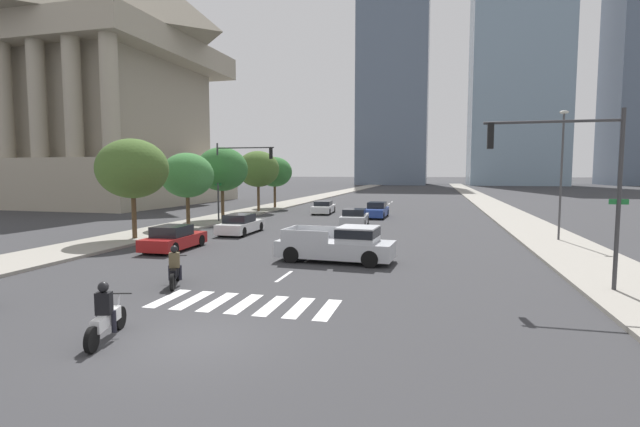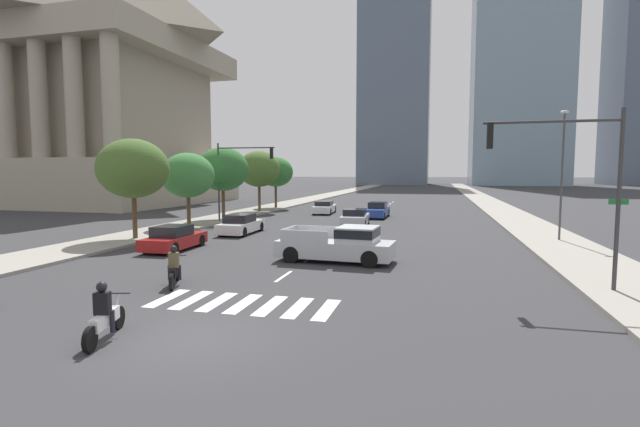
% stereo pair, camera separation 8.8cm
% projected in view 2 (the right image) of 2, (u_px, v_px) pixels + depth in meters
% --- Properties ---
extents(ground_plane, '(800.00, 800.00, 0.00)m').
position_uv_depth(ground_plane, '(193.00, 338.00, 11.65)').
color(ground_plane, '#333335').
extents(sidewalk_east, '(4.00, 260.00, 0.15)m').
position_uv_depth(sidewalk_east, '(523.00, 223.00, 37.59)').
color(sidewalk_east, gray).
rests_on(sidewalk_east, ground).
extents(sidewalk_west, '(4.00, 260.00, 0.15)m').
position_uv_depth(sidewalk_west, '(232.00, 216.00, 43.69)').
color(sidewalk_west, gray).
rests_on(sidewalk_west, ground).
extents(crosswalk_near, '(5.85, 2.25, 0.01)m').
position_uv_depth(crosswalk_near, '(243.00, 304.00, 14.71)').
color(crosswalk_near, silver).
rests_on(crosswalk_near, ground).
extents(lane_divider_center, '(0.14, 50.00, 0.01)m').
position_uv_depth(lane_divider_center, '(369.00, 218.00, 41.78)').
color(lane_divider_center, silver).
rests_on(lane_divider_center, ground).
extents(motorcycle_lead, '(0.90, 2.18, 1.49)m').
position_uv_depth(motorcycle_lead, '(104.00, 317.00, 11.49)').
color(motorcycle_lead, black).
rests_on(motorcycle_lead, ground).
extents(motorcycle_third, '(1.12, 2.04, 1.49)m').
position_uv_depth(motorcycle_third, '(174.00, 270.00, 17.07)').
color(motorcycle_third, black).
rests_on(motorcycle_third, ground).
extents(pickup_truck, '(5.49, 2.42, 1.67)m').
position_uv_depth(pickup_truck, '(341.00, 244.00, 21.53)').
color(pickup_truck, '#B7BABF').
rests_on(pickup_truck, ground).
extents(sedan_silver_0, '(2.10, 4.53, 1.34)m').
position_uv_depth(sedan_silver_0, '(355.00, 218.00, 35.90)').
color(sedan_silver_0, '#B7BABF').
rests_on(sedan_silver_0, ground).
extents(sedan_white_1, '(2.07, 4.81, 1.27)m').
position_uv_depth(sedan_white_1, '(324.00, 208.00, 46.78)').
color(sedan_white_1, silver).
rests_on(sedan_white_1, ground).
extents(sedan_red_2, '(1.89, 4.25, 1.32)m').
position_uv_depth(sedan_red_2, '(174.00, 239.00, 24.89)').
color(sedan_red_2, maroon).
rests_on(sedan_red_2, ground).
extents(sedan_white_3, '(1.89, 4.65, 1.34)m').
position_uv_depth(sedan_white_3, '(241.00, 225.00, 31.47)').
color(sedan_white_3, silver).
rests_on(sedan_white_3, ground).
extents(sedan_blue_4, '(1.86, 4.74, 1.39)m').
position_uv_depth(sedan_blue_4, '(377.00, 210.00, 42.75)').
color(sedan_blue_4, navy).
rests_on(sedan_blue_4, ground).
extents(traffic_signal_near, '(4.69, 0.28, 6.11)m').
position_uv_depth(traffic_signal_near, '(568.00, 166.00, 15.88)').
color(traffic_signal_near, '#333335').
rests_on(traffic_signal_near, sidewalk_east).
extents(traffic_signal_far, '(5.15, 0.28, 6.34)m').
position_uv_depth(traffic_signal_far, '(238.00, 168.00, 37.62)').
color(traffic_signal_far, '#333335').
rests_on(traffic_signal_far, sidewalk_west).
extents(street_lamp_east, '(0.50, 0.24, 7.56)m').
position_uv_depth(street_lamp_east, '(562.00, 166.00, 27.25)').
color(street_lamp_east, '#3F3F42').
rests_on(street_lamp_east, sidewalk_east).
extents(street_tree_nearest, '(4.20, 4.20, 5.99)m').
position_uv_depth(street_tree_nearest, '(133.00, 169.00, 27.98)').
color(street_tree_nearest, '#4C3823').
rests_on(street_tree_nearest, sidewalk_west).
extents(street_tree_second, '(3.85, 3.85, 5.41)m').
position_uv_depth(street_tree_second, '(188.00, 175.00, 34.16)').
color(street_tree_second, '#4C3823').
rests_on(street_tree_second, sidewalk_west).
extents(street_tree_third, '(4.37, 4.37, 6.11)m').
position_uv_depth(street_tree_third, '(223.00, 169.00, 39.72)').
color(street_tree_third, '#4C3823').
rests_on(street_tree_third, sidewalk_west).
extents(street_tree_fourth, '(4.32, 4.32, 6.16)m').
position_uv_depth(street_tree_fourth, '(259.00, 169.00, 47.83)').
color(street_tree_fourth, '#4C3823').
rests_on(street_tree_fourth, sidewalk_west).
extents(street_tree_fifth, '(3.94, 3.94, 5.69)m').
position_uv_depth(street_tree_fifth, '(276.00, 172.00, 52.78)').
color(street_tree_fifth, '#4C3823').
rests_on(street_tree_fifth, sidewalk_west).
extents(war_memorial, '(27.66, 27.66, 36.32)m').
position_uv_depth(war_memorial, '(98.00, 62.00, 61.48)').
color(war_memorial, '#A89E89').
rests_on(war_memorial, ground).
extents(office_tower_left_skyline, '(22.56, 23.60, 95.37)m').
position_uv_depth(office_tower_left_skyline, '(396.00, 61.00, 156.03)').
color(office_tower_left_skyline, slate).
rests_on(office_tower_left_skyline, ground).
extents(office_tower_center_skyline, '(28.32, 22.62, 105.21)m').
position_uv_depth(office_tower_center_skyline, '(521.00, 33.00, 146.29)').
color(office_tower_center_skyline, '#7A93A8').
rests_on(office_tower_center_skyline, ground).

